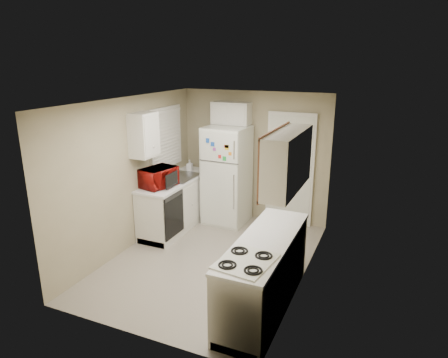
% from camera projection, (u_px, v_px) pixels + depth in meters
% --- Properties ---
extents(floor, '(3.80, 3.80, 0.00)m').
position_uv_depth(floor, '(211.00, 260.00, 6.10)').
color(floor, '#ACA293').
rests_on(floor, ground).
extents(ceiling, '(3.80, 3.80, 0.00)m').
position_uv_depth(ceiling, '(209.00, 101.00, 5.40)').
color(ceiling, white).
rests_on(ceiling, floor).
extents(wall_left, '(3.80, 3.80, 0.00)m').
position_uv_depth(wall_left, '(130.00, 174.00, 6.29)').
color(wall_left, tan).
rests_on(wall_left, floor).
extents(wall_right, '(3.80, 3.80, 0.00)m').
position_uv_depth(wall_right, '(307.00, 198.00, 5.22)').
color(wall_right, tan).
rests_on(wall_right, floor).
extents(wall_back, '(2.80, 2.80, 0.00)m').
position_uv_depth(wall_back, '(254.00, 156.00, 7.42)').
color(wall_back, tan).
rests_on(wall_back, floor).
extents(wall_front, '(2.80, 2.80, 0.00)m').
position_uv_depth(wall_front, '(131.00, 237.00, 4.09)').
color(wall_front, tan).
rests_on(wall_front, floor).
extents(left_counter, '(0.60, 1.80, 0.90)m').
position_uv_depth(left_counter, '(177.00, 203.00, 7.18)').
color(left_counter, silver).
rests_on(left_counter, floor).
extents(dishwasher, '(0.03, 0.58, 0.72)m').
position_uv_depth(dishwasher, '(174.00, 215.00, 6.53)').
color(dishwasher, black).
rests_on(dishwasher, floor).
extents(sink, '(0.54, 0.74, 0.16)m').
position_uv_depth(sink, '(180.00, 179.00, 7.19)').
color(sink, gray).
rests_on(sink, left_counter).
extents(microwave, '(0.64, 0.44, 0.39)m').
position_uv_depth(microwave, '(159.00, 178.00, 6.61)').
color(microwave, maroon).
rests_on(microwave, left_counter).
extents(soap_bottle, '(0.11, 0.11, 0.22)m').
position_uv_depth(soap_bottle, '(190.00, 166.00, 7.54)').
color(soap_bottle, white).
rests_on(soap_bottle, left_counter).
extents(window_blinds, '(0.10, 0.98, 1.08)m').
position_uv_depth(window_blinds, '(166.00, 138.00, 7.08)').
color(window_blinds, silver).
rests_on(window_blinds, wall_left).
extents(upper_cabinet_left, '(0.30, 0.45, 0.70)m').
position_uv_depth(upper_cabinet_left, '(144.00, 135.00, 6.25)').
color(upper_cabinet_left, silver).
rests_on(upper_cabinet_left, wall_left).
extents(refrigerator, '(0.76, 0.74, 1.80)m').
position_uv_depth(refrigerator, '(227.00, 175.00, 7.29)').
color(refrigerator, silver).
rests_on(refrigerator, floor).
extents(cabinet_over_fridge, '(0.70, 0.30, 0.40)m').
position_uv_depth(cabinet_over_fridge, '(231.00, 113.00, 7.21)').
color(cabinet_over_fridge, silver).
rests_on(cabinet_over_fridge, wall_back).
extents(interior_door, '(0.86, 0.06, 2.08)m').
position_uv_depth(interior_door, '(290.00, 170.00, 7.17)').
color(interior_door, silver).
rests_on(interior_door, floor).
extents(right_counter, '(0.60, 2.00, 0.90)m').
position_uv_depth(right_counter, '(264.00, 273.00, 4.85)').
color(right_counter, silver).
rests_on(right_counter, floor).
extents(stove, '(0.60, 0.70, 0.78)m').
position_uv_depth(stove, '(245.00, 304.00, 4.34)').
color(stove, silver).
rests_on(stove, floor).
extents(upper_cabinet_right, '(0.30, 1.20, 0.70)m').
position_uv_depth(upper_cabinet_right, '(288.00, 161.00, 4.66)').
color(upper_cabinet_right, silver).
rests_on(upper_cabinet_right, wall_right).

